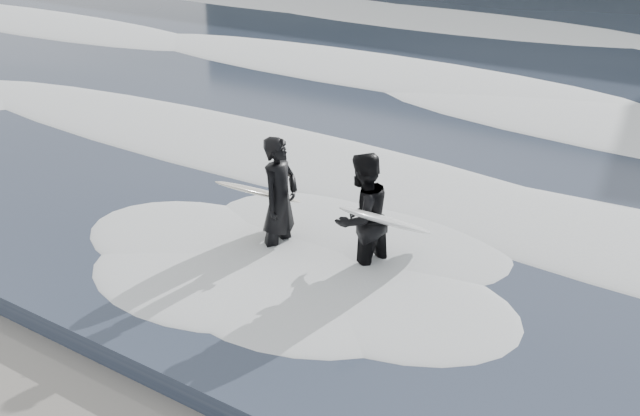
{
  "coord_description": "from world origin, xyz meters",
  "views": [
    {
      "loc": [
        5.83,
        -2.05,
        5.43
      ],
      "look_at": [
        -0.17,
        6.47,
        1.0
      ],
      "focal_mm": 45.0,
      "sensor_mm": 36.0,
      "label": 1
    }
  ],
  "objects": [
    {
      "name": "foam_mid",
      "position": [
        0.0,
        16.0,
        0.42
      ],
      "size": [
        60.0,
        4.0,
        0.24
      ],
      "primitive_type": "ellipsoid",
      "color": "white",
      "rests_on": "sea"
    },
    {
      "name": "surfer_left",
      "position": [
        -0.85,
        6.36,
        0.98
      ],
      "size": [
        1.01,
        1.77,
        1.96
      ],
      "color": "black",
      "rests_on": "ground"
    },
    {
      "name": "foam_near",
      "position": [
        0.0,
        9.0,
        0.4
      ],
      "size": [
        60.0,
        3.2,
        0.2
      ],
      "primitive_type": "ellipsoid",
      "color": "white",
      "rests_on": "sea"
    },
    {
      "name": "surfer_right",
      "position": [
        0.51,
        6.58,
        0.96
      ],
      "size": [
        1.29,
        2.03,
        1.91
      ],
      "color": "black",
      "rests_on": "ground"
    }
  ]
}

